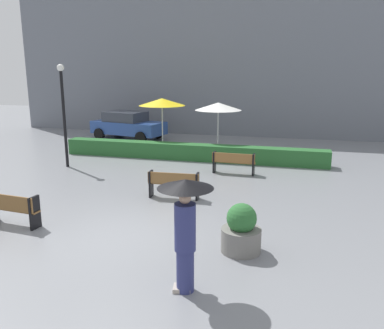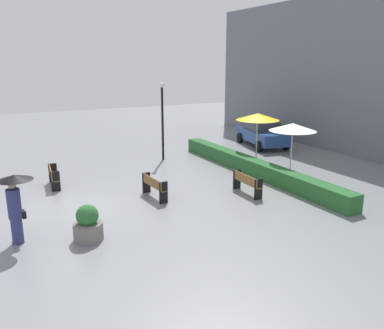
{
  "view_description": "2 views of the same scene",
  "coord_description": "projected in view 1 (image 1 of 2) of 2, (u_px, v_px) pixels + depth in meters",
  "views": [
    {
      "loc": [
        4.02,
        -8.39,
        3.92
      ],
      "look_at": [
        0.75,
        3.72,
        0.94
      ],
      "focal_mm": 37.43,
      "sensor_mm": 36.0,
      "label": 1
    },
    {
      "loc": [
        13.97,
        -2.6,
        5.16
      ],
      "look_at": [
        0.62,
        4.51,
        1.21
      ],
      "focal_mm": 36.98,
      "sensor_mm": 36.0,
      "label": 2
    }
  ],
  "objects": [
    {
      "name": "planter_pot",
      "position": [
        241.0,
        231.0,
        8.75
      ],
      "size": [
        0.88,
        0.88,
        1.11
      ],
      "color": "slate",
      "rests_on": "ground"
    },
    {
      "name": "building_facade",
      "position": [
        233.0,
        60.0,
        23.8
      ],
      "size": [
        28.0,
        1.2,
        8.9
      ],
      "primitive_type": "cube",
      "color": "slate",
      "rests_on": "ground"
    },
    {
      "name": "lamp_post",
      "position": [
        63.0,
        106.0,
        15.99
      ],
      "size": [
        0.28,
        0.28,
        4.13
      ],
      "color": "black",
      "rests_on": "ground"
    },
    {
      "name": "patio_umbrella_white",
      "position": [
        218.0,
        106.0,
        18.47
      ],
      "size": [
        2.15,
        2.15,
        2.43
      ],
      "color": "silver",
      "rests_on": "ground"
    },
    {
      "name": "ground_plane",
      "position": [
        123.0,
        234.0,
        9.8
      ],
      "size": [
        60.0,
        60.0,
        0.0
      ],
      "primitive_type": "plane",
      "color": "gray"
    },
    {
      "name": "bench_mid_center",
      "position": [
        174.0,
        183.0,
        12.37
      ],
      "size": [
        1.62,
        0.43,
        0.84
      ],
      "color": "brown",
      "rests_on": "ground"
    },
    {
      "name": "hedge_strip",
      "position": [
        191.0,
        152.0,
        17.75
      ],
      "size": [
        11.83,
        0.7,
        0.71
      ],
      "primitive_type": "cube",
      "color": "#28602D",
      "rests_on": "ground"
    },
    {
      "name": "parked_car",
      "position": [
        128.0,
        125.0,
        22.98
      ],
      "size": [
        4.47,
        2.64,
        1.57
      ],
      "color": "#28478C",
      "rests_on": "ground"
    },
    {
      "name": "patio_umbrella_yellow",
      "position": [
        162.0,
        102.0,
        19.26
      ],
      "size": [
        2.24,
        2.24,
        2.57
      ],
      "color": "silver",
      "rests_on": "ground"
    },
    {
      "name": "bench_near_left",
      "position": [
        12.0,
        207.0,
        10.21
      ],
      "size": [
        1.53,
        0.49,
        0.85
      ],
      "color": "brown",
      "rests_on": "ground"
    },
    {
      "name": "bench_back_row",
      "position": [
        234.0,
        161.0,
        15.3
      ],
      "size": [
        1.65,
        0.39,
        0.82
      ],
      "color": "olive",
      "rests_on": "ground"
    },
    {
      "name": "pedestrian_with_umbrella",
      "position": [
        185.0,
        220.0,
        7.01
      ],
      "size": [
        1.0,
        1.0,
        2.07
      ],
      "color": "navy",
      "rests_on": "ground"
    }
  ]
}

